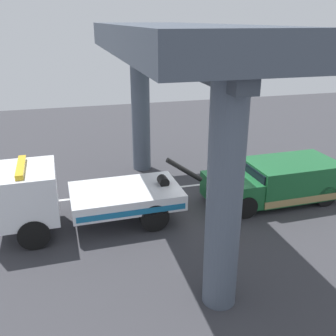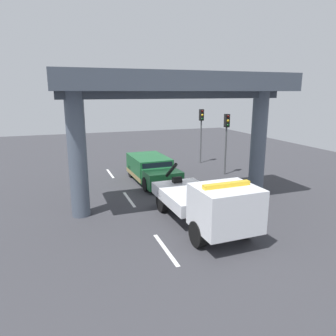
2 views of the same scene
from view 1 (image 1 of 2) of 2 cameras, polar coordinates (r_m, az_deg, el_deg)
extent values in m
cube|color=#38383D|center=(14.87, 5.52, -6.22)|extent=(60.00, 40.00, 0.10)
cube|color=silver|center=(19.34, 20.03, -0.63)|extent=(2.60, 0.16, 0.01)
cube|color=silver|center=(16.73, 2.86, -2.69)|extent=(2.60, 0.16, 0.01)
cube|color=silver|center=(16.06, -18.03, -4.85)|extent=(2.60, 0.16, 0.01)
cube|color=white|center=(13.76, -6.28, -4.10)|extent=(3.90, 2.49, 0.55)
cube|color=white|center=(13.43, -20.49, -3.48)|extent=(2.10, 2.35, 1.65)
cube|color=black|center=(13.36, -23.30, -2.32)|extent=(0.11, 2.21, 0.66)
cube|color=#196B9E|center=(12.73, -5.25, -6.67)|extent=(3.65, 0.11, 0.20)
cylinder|color=black|center=(13.97, 2.45, -0.29)|extent=(1.42, 0.21, 1.07)
cylinder|color=black|center=(13.88, -0.72, -1.94)|extent=(0.37, 0.46, 0.36)
cube|color=yellow|center=(13.10, -20.99, 0.12)|extent=(0.28, 1.93, 0.16)
cylinder|color=black|center=(12.91, -19.25, -9.20)|extent=(1.01, 0.34, 1.00)
cylinder|color=black|center=(14.76, -19.05, -5.22)|extent=(1.01, 0.34, 1.00)
cylinder|color=black|center=(13.18, -2.06, -7.24)|extent=(1.01, 0.34, 1.00)
cylinder|color=black|center=(15.00, -4.08, -3.59)|extent=(1.01, 0.34, 1.00)
cube|color=#195B2D|center=(16.03, 17.77, -1.33)|extent=(3.51, 2.28, 1.35)
cube|color=#195B2D|center=(14.86, 9.33, -3.19)|extent=(1.78, 2.15, 0.95)
cube|color=black|center=(15.04, 12.35, -1.05)|extent=(0.11, 1.94, 0.59)
cube|color=#9E8451|center=(16.22, 17.57, -2.94)|extent=(3.53, 2.30, 0.28)
cylinder|color=black|center=(14.28, 11.46, -5.67)|extent=(0.85, 0.30, 0.84)
cylinder|color=black|center=(15.83, 8.28, -2.70)|extent=(0.85, 0.30, 0.84)
cylinder|color=black|center=(16.07, 22.27, -3.78)|extent=(0.85, 0.30, 0.84)
cylinder|color=black|center=(17.45, 18.47, -1.29)|extent=(0.85, 0.30, 0.84)
cylinder|color=#4C5666|center=(9.03, 8.35, -4.61)|extent=(0.85, 0.85, 5.76)
cylinder|color=#4C5666|center=(17.93, -4.09, 8.62)|extent=(0.85, 0.85, 5.76)
cube|color=#414956|center=(12.76, 0.10, 18.62)|extent=(3.60, 11.76, 0.87)
cube|color=#353C47|center=(12.80, 0.10, 15.86)|extent=(0.50, 11.36, 0.36)
cone|color=orange|center=(12.90, 8.65, -9.24)|extent=(0.45, 0.45, 0.59)
cube|color=black|center=(13.04, 8.58, -10.30)|extent=(0.49, 0.49, 0.03)
camera|label=2|loc=(21.39, -48.58, 11.50)|focal=33.87mm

